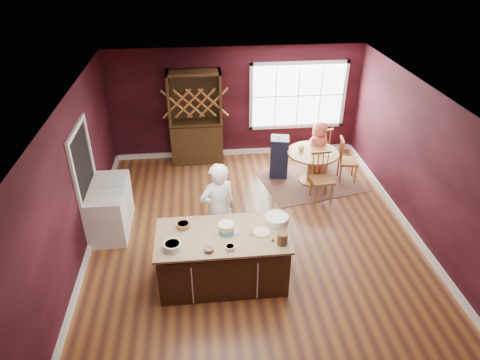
{
  "coord_description": "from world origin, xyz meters",
  "views": [
    {
      "loc": [
        -0.91,
        -6.21,
        5.01
      ],
      "look_at": [
        -0.22,
        0.4,
        1.05
      ],
      "focal_mm": 32.0,
      "sensor_mm": 36.0,
      "label": 1
    }
  ],
  "objects_px": {
    "dining_table": "(312,161)",
    "seated_woman": "(318,147)",
    "layer_cake": "(226,228)",
    "chair_north": "(319,146)",
    "chair_east": "(348,159)",
    "chair_south": "(322,178)",
    "baker": "(218,210)",
    "dryer": "(113,199)",
    "kitchen_island": "(223,259)",
    "hutch": "(196,118)",
    "washer": "(108,218)",
    "high_chair": "(279,156)",
    "toddler": "(277,144)"
  },
  "relations": [
    {
      "from": "chair_north",
      "to": "toddler",
      "type": "xyz_separation_m",
      "value": [
        -1.1,
        -0.36,
        0.29
      ]
    },
    {
      "from": "washer",
      "to": "dryer",
      "type": "relative_size",
      "value": 0.99
    },
    {
      "from": "kitchen_island",
      "to": "chair_east",
      "type": "distance_m",
      "value": 4.21
    },
    {
      "from": "dryer",
      "to": "kitchen_island",
      "type": "bearing_deg",
      "value": -43.75
    },
    {
      "from": "kitchen_island",
      "to": "chair_south",
      "type": "distance_m",
      "value": 3.11
    },
    {
      "from": "dryer",
      "to": "chair_south",
      "type": "bearing_deg",
      "value": 3.65
    },
    {
      "from": "chair_south",
      "to": "high_chair",
      "type": "distance_m",
      "value": 1.31
    },
    {
      "from": "chair_east",
      "to": "toddler",
      "type": "height_order",
      "value": "chair_east"
    },
    {
      "from": "toddler",
      "to": "hutch",
      "type": "height_order",
      "value": "hutch"
    },
    {
      "from": "baker",
      "to": "chair_north",
      "type": "relative_size",
      "value": 1.7
    },
    {
      "from": "chair_south",
      "to": "dryer",
      "type": "xyz_separation_m",
      "value": [
        -4.21,
        -0.27,
        -0.06
      ]
    },
    {
      "from": "dining_table",
      "to": "dryer",
      "type": "relative_size",
      "value": 1.21
    },
    {
      "from": "toddler",
      "to": "dryer",
      "type": "bearing_deg",
      "value": -158.24
    },
    {
      "from": "layer_cake",
      "to": "seated_woman",
      "type": "distance_m",
      "value": 4.07
    },
    {
      "from": "chair_south",
      "to": "hutch",
      "type": "relative_size",
      "value": 0.47
    },
    {
      "from": "hutch",
      "to": "washer",
      "type": "xyz_separation_m",
      "value": [
        -1.66,
        -2.94,
        -0.66
      ]
    },
    {
      "from": "dining_table",
      "to": "seated_woman",
      "type": "bearing_deg",
      "value": 60.51
    },
    {
      "from": "dining_table",
      "to": "chair_south",
      "type": "distance_m",
      "value": 0.76
    },
    {
      "from": "layer_cake",
      "to": "hutch",
      "type": "relative_size",
      "value": 0.16
    },
    {
      "from": "chair_east",
      "to": "washer",
      "type": "distance_m",
      "value": 5.28
    },
    {
      "from": "chair_east",
      "to": "chair_south",
      "type": "relative_size",
      "value": 0.97
    },
    {
      "from": "high_chair",
      "to": "baker",
      "type": "bearing_deg",
      "value": -110.48
    },
    {
      "from": "seated_woman",
      "to": "hutch",
      "type": "distance_m",
      "value": 2.94
    },
    {
      "from": "chair_south",
      "to": "washer",
      "type": "relative_size",
      "value": 1.14
    },
    {
      "from": "seated_woman",
      "to": "kitchen_island",
      "type": "bearing_deg",
      "value": 28.56
    },
    {
      "from": "washer",
      "to": "seated_woman",
      "type": "bearing_deg",
      "value": 25.29
    },
    {
      "from": "baker",
      "to": "chair_north",
      "type": "height_order",
      "value": "baker"
    },
    {
      "from": "chair_south",
      "to": "chair_north",
      "type": "xyz_separation_m",
      "value": [
        0.33,
        1.47,
        -0.01
      ]
    },
    {
      "from": "chair_east",
      "to": "chair_north",
      "type": "distance_m",
      "value": 0.86
    },
    {
      "from": "dining_table",
      "to": "chair_north",
      "type": "height_order",
      "value": "chair_north"
    },
    {
      "from": "baker",
      "to": "chair_south",
      "type": "xyz_separation_m",
      "value": [
        2.24,
        1.45,
        -0.35
      ]
    },
    {
      "from": "kitchen_island",
      "to": "chair_south",
      "type": "height_order",
      "value": "chair_south"
    },
    {
      "from": "chair_south",
      "to": "hutch",
      "type": "height_order",
      "value": "hutch"
    },
    {
      "from": "chair_south",
      "to": "seated_woman",
      "type": "bearing_deg",
      "value": 75.17
    },
    {
      "from": "layer_cake",
      "to": "chair_east",
      "type": "xyz_separation_m",
      "value": [
        2.95,
        2.86,
        -0.48
      ]
    },
    {
      "from": "washer",
      "to": "dryer",
      "type": "distance_m",
      "value": 0.64
    },
    {
      "from": "chair_east",
      "to": "seated_woman",
      "type": "bearing_deg",
      "value": 61.84
    },
    {
      "from": "dining_table",
      "to": "seated_woman",
      "type": "height_order",
      "value": "seated_woman"
    },
    {
      "from": "layer_cake",
      "to": "toddler",
      "type": "bearing_deg",
      "value": 66.79
    },
    {
      "from": "kitchen_island",
      "to": "hutch",
      "type": "distance_m",
      "value": 4.28
    },
    {
      "from": "chair_north",
      "to": "baker",
      "type": "bearing_deg",
      "value": 34.81
    },
    {
      "from": "high_chair",
      "to": "dryer",
      "type": "distance_m",
      "value": 3.77
    },
    {
      "from": "baker",
      "to": "dryer",
      "type": "distance_m",
      "value": 2.34
    },
    {
      "from": "dining_table",
      "to": "high_chair",
      "type": "relative_size",
      "value": 1.14
    },
    {
      "from": "layer_cake",
      "to": "dryer",
      "type": "bearing_deg",
      "value": 138.43
    },
    {
      "from": "baker",
      "to": "seated_woman",
      "type": "distance_m",
      "value": 3.62
    },
    {
      "from": "high_chair",
      "to": "washer",
      "type": "xyz_separation_m",
      "value": [
        -3.51,
        -2.01,
        -0.03
      ]
    },
    {
      "from": "chair_north",
      "to": "chair_east",
      "type": "bearing_deg",
      "value": 109.7
    },
    {
      "from": "dining_table",
      "to": "chair_north",
      "type": "bearing_deg",
      "value": 64.08
    },
    {
      "from": "baker",
      "to": "seated_woman",
      "type": "relative_size",
      "value": 1.39
    }
  ]
}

